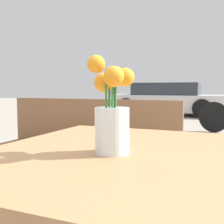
% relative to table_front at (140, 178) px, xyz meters
% --- Properties ---
extents(table_front, '(1.01, 1.00, 0.74)m').
position_rel_table_front_xyz_m(table_front, '(0.00, 0.00, 0.00)').
color(table_front, '#9E7047').
rests_on(table_front, ground_plane).
extents(flower_vase, '(0.14, 0.13, 0.30)m').
position_rel_table_front_xyz_m(flower_vase, '(-0.08, -0.05, 0.20)').
color(flower_vase, silver).
rests_on(flower_vase, table_front).
extents(bench_near, '(1.58, 0.39, 0.85)m').
position_rel_table_front_xyz_m(bench_near, '(-0.83, 1.21, -0.19)').
color(bench_near, brown).
rests_on(bench_near, ground_plane).
extents(parked_car, '(4.06, 1.86, 1.12)m').
position_rel_table_front_xyz_m(parked_car, '(-1.70, 9.14, -0.11)').
color(parked_car, silver).
rests_on(parked_car, ground_plane).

